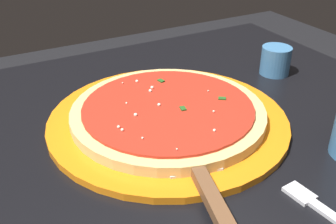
{
  "coord_description": "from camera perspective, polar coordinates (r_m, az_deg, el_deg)",
  "views": [
    {
      "loc": [
        0.22,
        0.43,
        1.09
      ],
      "look_at": [
        -0.05,
        -0.05,
        0.78
      ],
      "focal_mm": 43.39,
      "sensor_mm": 36.0,
      "label": 1
    }
  ],
  "objects": [
    {
      "name": "serving_plate",
      "position": [
        0.64,
        0.0,
        -1.14
      ],
      "size": [
        0.37,
        0.37,
        0.01
      ],
      "primitive_type": "cylinder",
      "color": "orange",
      "rests_on": "restaurant_table"
    },
    {
      "name": "pizza",
      "position": [
        0.63,
        -0.0,
        0.04
      ],
      "size": [
        0.3,
        0.3,
        0.02
      ],
      "color": "#DBB26B",
      "rests_on": "serving_plate"
    },
    {
      "name": "pizza_server",
      "position": [
        0.5,
        5.04,
        -10.04
      ],
      "size": [
        0.1,
        0.22,
        0.01
      ],
      "color": "silver",
      "rests_on": "serving_plate"
    },
    {
      "name": "cup_small_sauce",
      "position": [
        0.82,
        14.87,
        7.01
      ],
      "size": [
        0.06,
        0.06,
        0.05
      ],
      "primitive_type": "cylinder",
      "color": "teal",
      "rests_on": "restaurant_table"
    },
    {
      "name": "restaurant_table",
      "position": [
        0.68,
        -1.46,
        -15.24
      ],
      "size": [
        0.98,
        0.79,
        0.76
      ],
      "color": "black",
      "rests_on": "ground_plane"
    }
  ]
}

